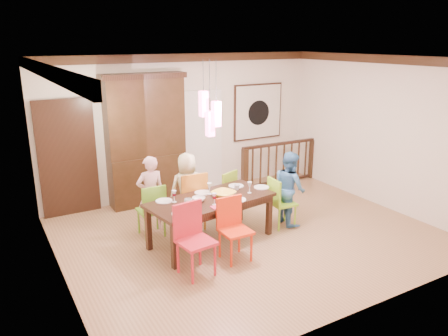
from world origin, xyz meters
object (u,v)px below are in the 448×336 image
chair_end_right (283,199)px  person_far_mid (188,189)px  person_end_right (290,188)px  balustrade (280,162)px  china_hutch (146,140)px  chair_far_left (151,206)px  dining_table (211,203)px  person_far_left (151,194)px

chair_end_right → person_far_mid: person_far_mid is taller
chair_end_right → person_end_right: bearing=-65.8°
balustrade → person_far_mid: size_ratio=1.53×
china_hutch → person_end_right: 2.94m
chair_far_left → dining_table: bearing=136.1°
china_hutch → balustrade: (3.02, -0.35, -0.79)m
dining_table → person_far_mid: size_ratio=1.64×
balustrade → person_far_left: (-3.45, -0.97, 0.16)m
dining_table → chair_far_left: size_ratio=2.34×
chair_far_left → balustrade: balustrade is taller
dining_table → chair_end_right: (1.37, -0.08, -0.15)m
person_end_right → chair_far_left: bearing=80.5°
dining_table → balustrade: balustrade is taller
balustrade → person_end_right: person_end_right is taller
chair_far_left → balustrade: bearing=-161.9°
person_far_mid → person_end_right: (1.58, -0.87, 0.01)m
china_hutch → person_end_right: (1.81, -2.23, -0.63)m
dining_table → balustrade: (2.78, 1.87, -0.16)m
person_far_left → person_far_mid: 0.67m
dining_table → chair_far_left: (-0.75, 0.72, -0.14)m
dining_table → chair_far_left: chair_far_left is taller
person_far_mid → person_far_left: bearing=6.0°
china_hutch → dining_table: bearing=-83.8°
dining_table → china_hutch: 2.32m
dining_table → person_far_left: (-0.67, 0.91, -0.00)m
balustrade → person_far_mid: person_far_mid is taller
chair_end_right → balustrade: (1.41, 1.95, -0.01)m
chair_far_left → person_far_mid: person_far_mid is taller
person_end_right → china_hutch: bearing=47.0°
balustrade → dining_table: bearing=-144.9°
person_far_left → balustrade: bearing=-162.7°
dining_table → person_far_left: person_far_left is taller
chair_far_left → person_far_left: 0.25m
chair_end_right → person_far_left: 2.27m
chair_far_left → person_end_right: person_end_right is taller
balustrade → chair_end_right: bearing=-124.6°
person_far_mid → china_hutch: bearing=-70.0°
person_end_right → person_far_mid: bearing=69.1°
dining_table → person_far_left: 1.13m
dining_table → balustrade: bearing=25.6°
chair_end_right → person_far_mid: (-1.38, 0.94, 0.14)m
chair_end_right → person_far_left: bearing=69.0°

